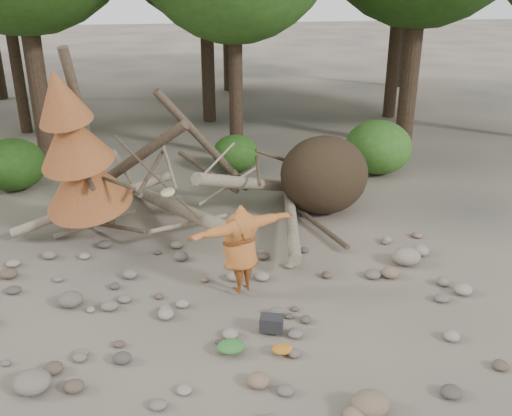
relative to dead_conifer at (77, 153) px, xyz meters
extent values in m
plane|color=#514C44|center=(3.12, -3.37, -2.11)|extent=(120.00, 120.00, 0.00)
ellipsoid|color=#332619|center=(5.72, 0.93, -1.12)|extent=(2.20, 1.87, 1.98)
cylinder|color=gray|center=(2.12, 0.33, -1.56)|extent=(2.61, 5.11, 1.08)
cylinder|color=gray|center=(3.92, 0.83, -1.21)|extent=(3.18, 3.71, 1.90)
cylinder|color=brown|center=(0.92, 1.23, -0.71)|extent=(3.08, 1.91, 2.49)
cylinder|color=gray|center=(4.72, 0.13, -1.76)|extent=(1.13, 4.98, 0.43)
cylinder|color=brown|center=(2.82, 1.43, -0.31)|extent=(2.39, 1.03, 2.89)
cylinder|color=gray|center=(0.12, 0.63, -1.41)|extent=(3.71, 0.86, 1.20)
cylinder|color=#4C3F30|center=(0.62, 0.13, -1.81)|extent=(1.52, 1.70, 0.49)
cylinder|color=gray|center=(3.32, 1.03, -1.31)|extent=(1.57, 0.85, 0.69)
cylinder|color=#4C3F30|center=(4.92, 1.53, -0.91)|extent=(1.92, 1.25, 1.10)
cylinder|color=gray|center=(1.92, 0.83, -0.61)|extent=(0.37, 1.42, 0.85)
cylinder|color=#4C3F30|center=(5.32, -0.17, -1.96)|extent=(0.79, 2.54, 0.12)
cylinder|color=gray|center=(2.32, -0.27, -1.66)|extent=(1.78, 1.11, 0.29)
cylinder|color=#4C3F30|center=(0.22, 0.43, 0.09)|extent=(0.67, 1.13, 4.35)
cone|color=brown|center=(0.06, 0.12, -0.61)|extent=(2.06, 2.13, 1.86)
cone|color=brown|center=(-0.05, -0.09, 0.39)|extent=(1.71, 1.78, 1.65)
cone|color=brown|center=(-0.14, -0.28, 1.29)|extent=(1.23, 1.30, 1.41)
cylinder|color=#38281C|center=(-1.88, 6.13, 2.37)|extent=(0.56, 0.56, 8.96)
cylinder|color=#38281C|center=(4.12, 5.83, 1.46)|extent=(0.44, 0.44, 7.14)
cylinder|color=#38281C|center=(10.12, 6.43, 2.61)|extent=(0.60, 0.60, 9.45)
cylinder|color=#38281C|center=(-3.38, 10.13, 1.67)|extent=(0.42, 0.42, 7.56)
cylinder|color=#38281C|center=(3.62, 10.83, 2.16)|extent=(0.52, 0.52, 8.54)
cylinder|color=#38281C|center=(11.12, 10.43, 1.95)|extent=(0.50, 0.50, 8.12)
cylinder|color=#38281C|center=(14.12, 16.63, 1.81)|extent=(0.46, 0.46, 7.84)
ellipsoid|color=#1F4512|center=(-2.38, 3.83, -1.39)|extent=(1.80, 1.80, 1.44)
ellipsoid|color=#2A5819|center=(3.92, 4.43, -1.55)|extent=(1.40, 1.40, 1.12)
ellipsoid|color=#346820|center=(8.12, 3.63, -1.31)|extent=(2.00, 2.00, 1.60)
imported|color=#A45925|center=(3.15, -2.69, -1.16)|extent=(2.22, 1.34, 1.75)
cylinder|color=tan|center=(1.89, -2.68, 0.03)|extent=(0.27, 0.28, 0.12)
cube|color=black|center=(3.49, -4.04, -1.98)|extent=(0.44, 0.36, 0.26)
ellipsoid|color=#2F692A|center=(2.75, -4.50, -2.03)|extent=(0.45, 0.38, 0.17)
ellipsoid|color=#A8651C|center=(3.56, -4.66, -2.05)|extent=(0.34, 0.28, 0.12)
ellipsoid|color=#6C635A|center=(-0.22, -4.94, -1.95)|extent=(0.54, 0.49, 0.33)
ellipsoid|color=brown|center=(4.51, -6.13, -1.95)|extent=(0.54, 0.48, 0.32)
ellipsoid|color=gray|center=(6.72, -2.06, -1.93)|extent=(0.59, 0.53, 0.35)
ellipsoid|color=#5B554C|center=(0.00, -2.65, -1.97)|extent=(0.46, 0.42, 0.28)
camera|label=1|loc=(1.99, -12.04, 3.61)|focal=40.00mm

